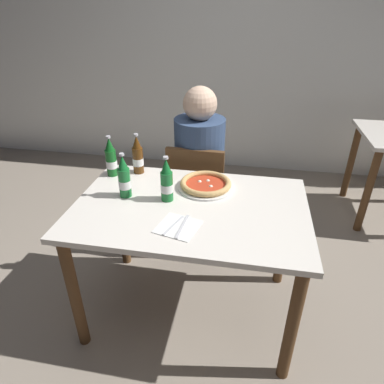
{
  "coord_description": "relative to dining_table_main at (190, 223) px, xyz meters",
  "views": [
    {
      "loc": [
        0.27,
        -1.45,
        1.66
      ],
      "look_at": [
        0.0,
        0.05,
        0.8
      ],
      "focal_mm": 31.45,
      "sensor_mm": 36.0,
      "label": 1
    }
  ],
  "objects": [
    {
      "name": "ground_plane",
      "position": [
        0.0,
        0.0,
        -0.64
      ],
      "size": [
        8.0,
        8.0,
        0.0
      ],
      "primitive_type": "plane",
      "color": "gray"
    },
    {
      "name": "back_wall_tiled",
      "position": [
        0.0,
        2.2,
        0.66
      ],
      "size": [
        7.0,
        0.1,
        2.6
      ],
      "primitive_type": "cube",
      "color": "white",
      "rests_on": "ground_plane"
    },
    {
      "name": "dining_table_main",
      "position": [
        0.0,
        0.0,
        0.0
      ],
      "size": [
        1.2,
        0.8,
        0.75
      ],
      "color": "silver",
      "rests_on": "ground_plane"
    },
    {
      "name": "chair_behind_table",
      "position": [
        -0.06,
        0.61,
        -0.15
      ],
      "size": [
        0.41,
        0.41,
        0.85
      ],
      "rotation": [
        0.0,
        0.0,
        3.11
      ],
      "color": "brown",
      "rests_on": "ground_plane"
    },
    {
      "name": "diner_seated",
      "position": [
        -0.06,
        0.66,
        -0.05
      ],
      "size": [
        0.34,
        0.34,
        1.21
      ],
      "color": "#2D3342",
      "rests_on": "ground_plane"
    },
    {
      "name": "pizza_margherita_near",
      "position": [
        0.05,
        0.2,
        0.14
      ],
      "size": [
        0.31,
        0.31,
        0.04
      ],
      "color": "white",
      "rests_on": "dining_table_main"
    },
    {
      "name": "beer_bottle_left",
      "position": [
        -0.38,
        0.32,
        0.22
      ],
      "size": [
        0.07,
        0.07,
        0.25
      ],
      "color": "#512D0F",
      "rests_on": "dining_table_main"
    },
    {
      "name": "beer_bottle_center",
      "position": [
        -0.36,
        0.03,
        0.22
      ],
      "size": [
        0.07,
        0.07,
        0.25
      ],
      "color": "#196B2D",
      "rests_on": "dining_table_main"
    },
    {
      "name": "beer_bottle_right",
      "position": [
        -0.13,
        0.03,
        0.22
      ],
      "size": [
        0.07,
        0.07,
        0.25
      ],
      "color": "#196B2D",
      "rests_on": "dining_table_main"
    },
    {
      "name": "beer_bottle_extra",
      "position": [
        -0.53,
        0.26,
        0.22
      ],
      "size": [
        0.07,
        0.07,
        0.25
      ],
      "color": "#14591E",
      "rests_on": "dining_table_main"
    },
    {
      "name": "napkin_with_cutlery",
      "position": [
        -0.02,
        -0.2,
        0.12
      ],
      "size": [
        0.22,
        0.22,
        0.01
      ],
      "color": "white",
      "rests_on": "dining_table_main"
    }
  ]
}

